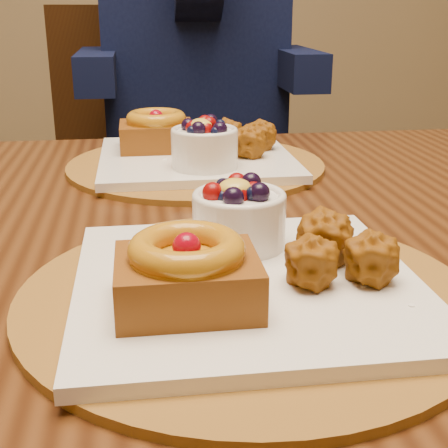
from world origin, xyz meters
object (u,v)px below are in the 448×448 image
Objects in this scene: place_setting_near at (243,271)px; place_setting_far at (194,152)px; chair_far at (114,172)px; diner at (193,8)px; dining_table at (215,275)px.

place_setting_far reaches higher than place_setting_near.
chair_far is (-0.15, 1.23, -0.24)m from place_setting_near.
place_setting_far is 0.42× the size of diner.
dining_table is at bearing -58.84° from chair_far.
dining_table is 4.21× the size of place_setting_near.
place_setting_near is 1.26m from chair_far.
diner is (0.07, 0.73, 0.19)m from place_setting_far.
place_setting_far is at bearing -119.41° from diner.
chair_far is (-0.15, 1.01, -0.13)m from dining_table.
chair_far is (-0.15, 0.80, -0.24)m from place_setting_far.
dining_table is 4.21× the size of place_setting_far.
diner is at bearing 84.61° from place_setting_far.
dining_table is at bearing -89.23° from place_setting_far.
place_setting_far is 0.39× the size of chair_far.
dining_table is at bearing 89.34° from place_setting_near.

